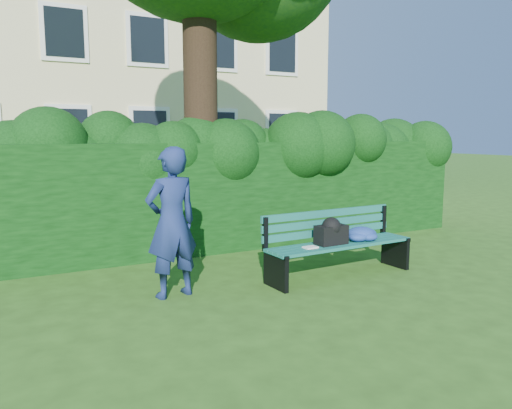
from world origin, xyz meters
TOP-DOWN VIEW (x-y plane):
  - ground at (0.00, 0.00)m, footprint 80.00×80.00m
  - apartment_building at (-0.00, 13.99)m, footprint 16.00×8.08m
  - hedge at (0.00, 2.20)m, footprint 10.00×1.00m
  - park_bench at (0.91, -0.18)m, footprint 2.21×0.66m
  - man_reading at (-1.43, 0.03)m, footprint 0.72×0.53m

SIDE VIEW (x-z plane):
  - ground at x=0.00m, z-range 0.00..0.00m
  - park_bench at x=0.91m, z-range 0.06..0.95m
  - man_reading at x=-1.43m, z-range 0.00..1.79m
  - hedge at x=0.00m, z-range 0.00..1.80m
  - apartment_building at x=0.00m, z-range 0.00..12.00m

